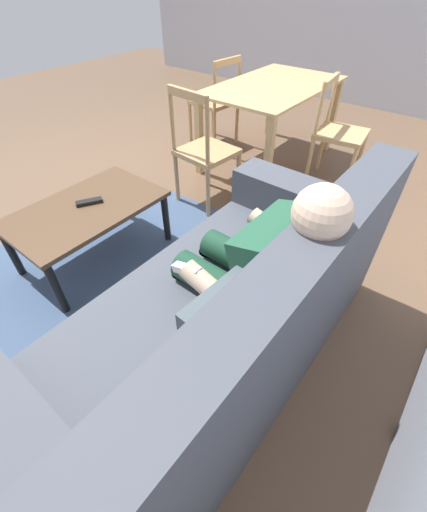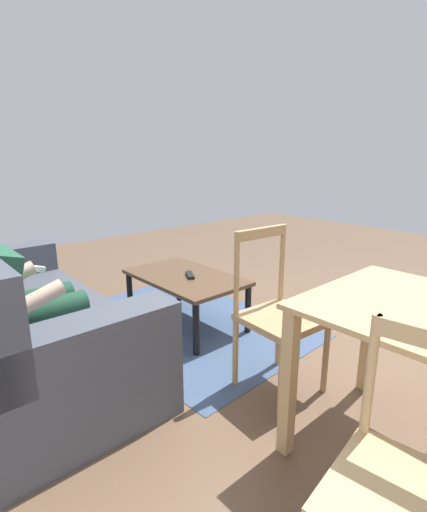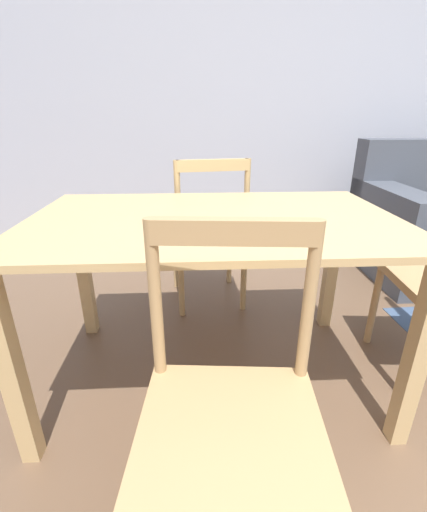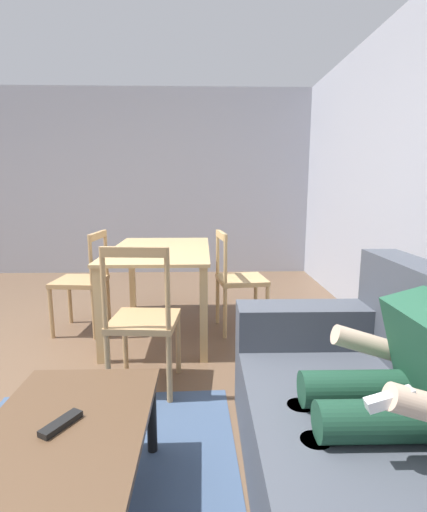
{
  "view_description": "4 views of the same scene",
  "coord_description": "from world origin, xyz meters",
  "px_view_note": "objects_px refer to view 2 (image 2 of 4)",
  "views": [
    {
      "loc": [
        1.92,
        2.63,
        1.66
      ],
      "look_at": [
        1.11,
        1.99,
        0.73
      ],
      "focal_mm": 23.37,
      "sensor_mm": 36.0,
      "label": 1
    },
    {
      "loc": [
        -1.38,
        2.63,
        1.4
      ],
      "look_at": [
        -0.0,
        1.4,
        0.9
      ],
      "focal_mm": 26.86,
      "sensor_mm": 36.0,
      "label": 2
    },
    {
      "loc": [
        -1.18,
        -0.33,
        1.13
      ],
      "look_at": [
        -1.12,
        0.95,
        0.6
      ],
      "focal_mm": 24.12,
      "sensor_mm": 36.0,
      "label": 3
    },
    {
      "loc": [
        2.26,
        1.34,
        1.32
      ],
      "look_at": [
        -0.0,
        1.4,
        0.9
      ],
      "focal_mm": 26.73,
      "sensor_mm": 36.0,
      "label": 4
    }
  ],
  "objects_px": {
    "couch": "(19,325)",
    "dining_chair_near_wall": "(411,500)",
    "tv_remote": "(190,275)",
    "dining_chair_facing_couch": "(278,316)",
    "person_lounging": "(16,298)",
    "coffee_table": "(186,282)"
  },
  "relations": [
    {
      "from": "person_lounging",
      "to": "dining_chair_near_wall",
      "type": "relative_size",
      "value": 1.21
    },
    {
      "from": "dining_chair_facing_couch",
      "to": "coffee_table",
      "type": "bearing_deg",
      "value": -7.42
    },
    {
      "from": "couch",
      "to": "tv_remote",
      "type": "height_order",
      "value": "couch"
    },
    {
      "from": "dining_chair_near_wall",
      "to": "couch",
      "type": "bearing_deg",
      "value": 10.19
    },
    {
      "from": "dining_chair_facing_couch",
      "to": "person_lounging",
      "type": "bearing_deg",
      "value": 48.21
    },
    {
      "from": "person_lounging",
      "to": "tv_remote",
      "type": "relative_size",
      "value": 6.52
    },
    {
      "from": "couch",
      "to": "coffee_table",
      "type": "bearing_deg",
      "value": -95.3
    },
    {
      "from": "coffee_table",
      "to": "dining_chair_facing_couch",
      "type": "distance_m",
      "value": 1.08
    },
    {
      "from": "coffee_table",
      "to": "dining_chair_facing_couch",
      "type": "relative_size",
      "value": 1.02
    },
    {
      "from": "couch",
      "to": "dining_chair_facing_couch",
      "type": "height_order",
      "value": "dining_chair_facing_couch"
    },
    {
      "from": "couch",
      "to": "tv_remote",
      "type": "relative_size",
      "value": 11.91
    },
    {
      "from": "dining_chair_near_wall",
      "to": "tv_remote",
      "type": "bearing_deg",
      "value": -22.6
    },
    {
      "from": "tv_remote",
      "to": "dining_chair_facing_couch",
      "type": "distance_m",
      "value": 1.04
    },
    {
      "from": "dining_chair_near_wall",
      "to": "dining_chair_facing_couch",
      "type": "relative_size",
      "value": 0.94
    },
    {
      "from": "tv_remote",
      "to": "dining_chair_near_wall",
      "type": "height_order",
      "value": "dining_chair_near_wall"
    },
    {
      "from": "tv_remote",
      "to": "coffee_table",
      "type": "bearing_deg",
      "value": -45.53
    },
    {
      "from": "couch",
      "to": "dining_chair_near_wall",
      "type": "xyz_separation_m",
      "value": [
        -2.23,
        -0.4,
        0.13
      ]
    },
    {
      "from": "person_lounging",
      "to": "dining_chair_facing_couch",
      "type": "relative_size",
      "value": 1.14
    },
    {
      "from": "coffee_table",
      "to": "dining_chair_near_wall",
      "type": "bearing_deg",
      "value": 158.1
    },
    {
      "from": "tv_remote",
      "to": "dining_chair_near_wall",
      "type": "bearing_deg",
      "value": 96.83
    },
    {
      "from": "person_lounging",
      "to": "tv_remote",
      "type": "distance_m",
      "value": 1.3
    },
    {
      "from": "person_lounging",
      "to": "tv_remote",
      "type": "bearing_deg",
      "value": -89.79
    }
  ]
}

